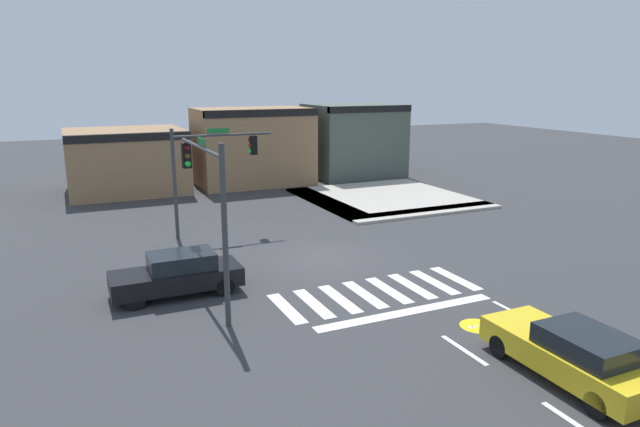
% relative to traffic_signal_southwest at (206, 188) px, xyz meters
% --- Properties ---
extents(ground_plane, '(120.00, 120.00, 0.00)m').
position_rel_traffic_signal_southwest_xyz_m(ground_plane, '(5.75, 2.73, -4.06)').
color(ground_plane, '#353538').
extents(crosswalk_near, '(7.62, 2.81, 0.01)m').
position_rel_traffic_signal_southwest_xyz_m(crosswalk_near, '(5.75, -1.77, -4.06)').
color(crosswalk_near, silver).
rests_on(crosswalk_near, ground_plane).
extents(lane_markings, '(6.80, 20.25, 0.01)m').
position_rel_traffic_signal_southwest_xyz_m(lane_markings, '(6.86, -9.29, -4.06)').
color(lane_markings, white).
rests_on(lane_markings, ground_plane).
extents(bike_detector_marking, '(1.13, 1.13, 0.01)m').
position_rel_traffic_signal_southwest_xyz_m(bike_detector_marking, '(7.19, -5.64, -4.06)').
color(bike_detector_marking, yellow).
rests_on(bike_detector_marking, ground_plane).
extents(curb_corner_northeast, '(10.00, 10.60, 0.15)m').
position_rel_traffic_signal_southwest_xyz_m(curb_corner_northeast, '(14.24, 12.15, -3.99)').
color(curb_corner_northeast, '#B2AA9E').
rests_on(curb_corner_northeast, ground_plane).
extents(storefront_row, '(24.88, 6.81, 5.72)m').
position_rel_traffic_signal_southwest_xyz_m(storefront_row, '(8.51, 21.65, -1.43)').
color(storefront_row, '#93704C').
rests_on(storefront_row, ground_plane).
extents(traffic_signal_southwest, '(0.32, 5.83, 5.81)m').
position_rel_traffic_signal_southwest_xyz_m(traffic_signal_southwest, '(0.00, 0.00, 0.00)').
color(traffic_signal_southwest, '#383A3D').
rests_on(traffic_signal_southwest, ground_plane).
extents(traffic_signal_northwest, '(5.04, 0.32, 5.39)m').
position_rel_traffic_signal_southwest_xyz_m(traffic_signal_northwest, '(2.33, 8.60, -0.31)').
color(traffic_signal_northwest, '#383A3D').
rests_on(traffic_signal_northwest, ground_plane).
extents(car_black, '(4.61, 1.80, 1.56)m').
position_rel_traffic_signal_southwest_xyz_m(car_black, '(-0.92, 1.04, -3.27)').
color(car_black, black).
rests_on(car_black, ground_plane).
extents(car_yellow, '(1.87, 4.74, 1.49)m').
position_rel_traffic_signal_southwest_xyz_m(car_yellow, '(7.22, -9.25, -3.31)').
color(car_yellow, gold).
rests_on(car_yellow, ground_plane).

